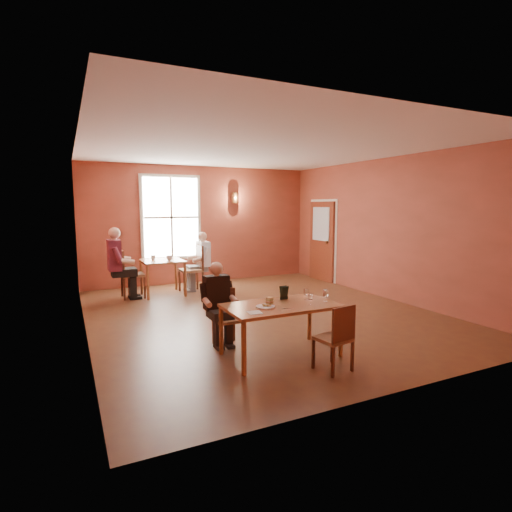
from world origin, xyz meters
name	(u,v)px	position (x,y,z in m)	size (l,w,h in m)	color
ground	(261,313)	(0.00, 0.00, 0.00)	(6.00, 7.00, 0.01)	brown
wall_back	(201,225)	(0.00, 3.50, 1.50)	(6.00, 0.04, 3.00)	brown
wall_front	(410,253)	(0.00, -3.50, 1.50)	(6.00, 0.04, 3.00)	brown
wall_left	(81,238)	(-3.00, 0.00, 1.50)	(0.04, 7.00, 3.00)	brown
wall_right	(386,229)	(3.00, 0.00, 1.50)	(0.04, 7.00, 3.00)	brown
ceiling	(261,148)	(0.00, 0.00, 3.00)	(6.00, 7.00, 0.04)	white
window	(171,217)	(-0.80, 3.45, 1.70)	(1.36, 0.10, 1.96)	white
door	(321,241)	(2.94, 2.30, 1.05)	(0.12, 1.04, 2.10)	maroon
wall_sconce	(235,198)	(0.90, 3.40, 2.20)	(0.16, 0.16, 0.28)	brown
main_table	(281,330)	(-0.70, -2.02, 0.35)	(1.48, 0.83, 0.69)	brown
chair_diner_main	(228,318)	(-1.20, -1.37, 0.40)	(0.35, 0.35, 0.80)	#542A13
diner_main	(228,307)	(-1.20, -1.40, 0.57)	(0.46, 0.46, 1.15)	black
chair_empty	(333,337)	(-0.36, -2.71, 0.41)	(0.36, 0.36, 0.82)	#4A240F
plate_food	(265,306)	(-0.95, -2.06, 0.71)	(0.25, 0.25, 0.03)	white
sandwich	(270,302)	(-0.84, -1.98, 0.74)	(0.07, 0.07, 0.09)	tan
goblet_a	(306,294)	(-0.25, -1.93, 0.78)	(0.07, 0.07, 0.17)	silver
goblet_b	(325,295)	(-0.08, -2.14, 0.78)	(0.07, 0.07, 0.18)	white
goblet_c	(310,299)	(-0.35, -2.19, 0.77)	(0.06, 0.06, 0.16)	silver
menu_stand	(284,293)	(-0.51, -1.78, 0.79)	(0.11, 0.06, 0.19)	black
knife	(289,308)	(-0.71, -2.24, 0.70)	(0.17, 0.01, 0.00)	silver
napkin	(255,313)	(-1.18, -2.24, 0.70)	(0.17, 0.17, 0.01)	white
second_table	(163,277)	(-1.29, 2.35, 0.39)	(0.89, 0.89, 0.78)	brown
chair_diner_white	(191,269)	(-0.64, 2.35, 0.54)	(0.48, 0.48, 1.08)	#53341C
diner_white	(192,263)	(-0.61, 2.35, 0.67)	(0.54, 0.54, 1.34)	silver
chair_diner_maroon	(133,274)	(-1.94, 2.35, 0.52)	(0.46, 0.46, 1.05)	#5B3113
diner_maroon	(131,264)	(-1.97, 2.35, 0.75)	(0.60, 0.60, 1.49)	maroon
cup_a	(170,258)	(-1.16, 2.22, 0.84)	(0.14, 0.14, 0.11)	white
cup_b	(153,258)	(-1.47, 2.46, 0.84)	(0.11, 0.11, 0.10)	white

